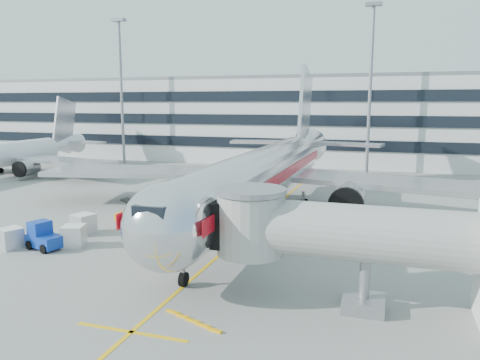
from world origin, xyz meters
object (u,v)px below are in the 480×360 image
(main_jet, at_px, (267,172))
(cargo_container_right, at_px, (83,224))
(cargo_container_left, at_px, (74,236))
(belt_loader, at_px, (140,217))
(ramp_worker, at_px, (158,228))
(baggage_tug, at_px, (44,237))
(cargo_container_front, at_px, (11,238))

(main_jet, xyz_separation_m, cargo_container_right, (-12.82, -11.88, -3.38))
(main_jet, height_order, cargo_container_left, main_jet)
(main_jet, xyz_separation_m, belt_loader, (-10.06, -7.40, -3.60))
(cargo_container_right, distance_m, ramp_worker, 6.63)
(baggage_tug, xyz_separation_m, cargo_container_right, (0.38, 4.32, -0.04))
(cargo_container_left, xyz_separation_m, cargo_container_right, (-1.52, 3.26, 0.01))
(cargo_container_left, bearing_deg, baggage_tug, -150.82)
(main_jet, bearing_deg, cargo_container_right, -137.18)
(belt_loader, distance_m, cargo_container_right, 5.27)
(cargo_container_left, distance_m, cargo_container_front, 4.65)
(main_jet, height_order, ramp_worker, main_jet)
(baggage_tug, xyz_separation_m, cargo_container_left, (1.90, 1.06, -0.06))
(belt_loader, height_order, cargo_container_right, belt_loader)
(cargo_container_left, bearing_deg, cargo_container_front, -157.27)
(cargo_container_right, bearing_deg, baggage_tug, -95.06)
(main_jet, relative_size, cargo_container_front, 26.28)
(cargo_container_right, xyz_separation_m, cargo_container_front, (-2.77, -5.06, -0.06))
(cargo_container_front, bearing_deg, baggage_tug, 17.13)
(baggage_tug, bearing_deg, ramp_worker, 36.55)
(baggage_tug, relative_size, ramp_worker, 1.88)
(cargo_container_right, bearing_deg, belt_loader, 58.36)
(main_jet, distance_m, baggage_tug, 21.17)
(main_jet, xyz_separation_m, cargo_container_front, (-15.60, -16.94, -3.44))
(cargo_container_front, bearing_deg, cargo_container_left, 22.73)
(main_jet, relative_size, belt_loader, 10.79)
(ramp_worker, bearing_deg, belt_loader, 90.49)
(baggage_tug, xyz_separation_m, ramp_worker, (6.96, 5.16, -0.08))
(cargo_container_front, bearing_deg, main_jet, 47.37)
(belt_loader, bearing_deg, main_jet, 36.33)
(cargo_container_right, bearing_deg, cargo_container_front, -118.74)
(main_jet, xyz_separation_m, baggage_tug, (-13.21, -16.21, -3.34))
(main_jet, bearing_deg, ramp_worker, -119.49)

